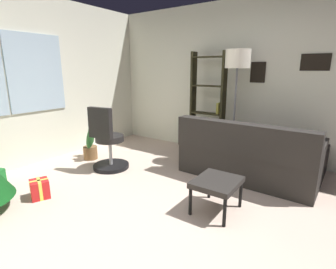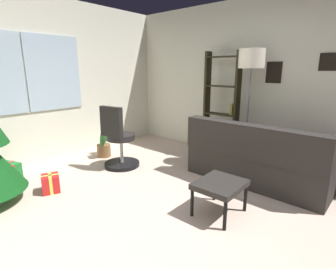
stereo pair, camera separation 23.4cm
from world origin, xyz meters
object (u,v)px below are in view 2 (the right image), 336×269
gift_box_green (6,173)px  potted_plant (104,143)px  bookshelf (221,111)px  couch (270,159)px  office_chair (119,143)px  floor_lamp (251,67)px  gift_box_red (51,183)px  footstool (220,186)px

gift_box_green → potted_plant: (1.55, -0.15, 0.13)m
gift_box_green → bookshelf: bookshelf is taller
couch → gift_box_green: bearing=132.1°
office_chair → bookshelf: 1.90m
bookshelf → floor_lamp: size_ratio=1.01×
gift_box_green → bookshelf: size_ratio=0.22×
gift_box_red → potted_plant: (1.29, 0.63, 0.14)m
office_chair → gift_box_red: bearing=-179.7°
gift_box_red → gift_box_green: 0.82m
floor_lamp → potted_plant: 2.77m
bookshelf → couch: bearing=-115.8°
potted_plant → office_chair: bearing=-104.4°
potted_plant → gift_box_red: bearing=-154.0°
gift_box_green → floor_lamp: 3.85m
bookshelf → potted_plant: size_ratio=3.11×
couch → office_chair: (-1.11, 1.99, 0.10)m
office_chair → potted_plant: bearing=75.6°
couch → gift_box_red: size_ratio=6.89×
gift_box_red → gift_box_green: gift_box_green is taller
gift_box_green → floor_lamp: size_ratio=0.22×
gift_box_red → office_chair: office_chair is taller
gift_box_green → floor_lamp: bearing=-39.3°
footstool → gift_box_green: size_ratio=1.29×
office_chair → potted_plant: (0.16, 0.62, -0.14)m
footstool → gift_box_red: size_ratio=1.89×
potted_plant → footstool: bearing=-97.7°
bookshelf → gift_box_green: bearing=151.4°
couch → potted_plant: size_ratio=3.22×
couch → office_chair: 2.28m
gift_box_red → office_chair: size_ratio=0.28×
footstool → floor_lamp: 2.04m
couch → floor_lamp: (0.27, 0.50, 1.27)m
bookshelf → office_chair: bearing=151.8°
potted_plant → floor_lamp: bearing=-60.2°
couch → potted_plant: 2.78m
gift_box_red → floor_lamp: bearing=-30.7°
footstool → potted_plant: 2.56m
gift_box_green → office_chair: 1.62m
couch → floor_lamp: 1.39m
bookshelf → gift_box_red: bearing=162.5°
footstool → gift_box_green: bearing=114.2°
couch → gift_box_red: couch is taller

